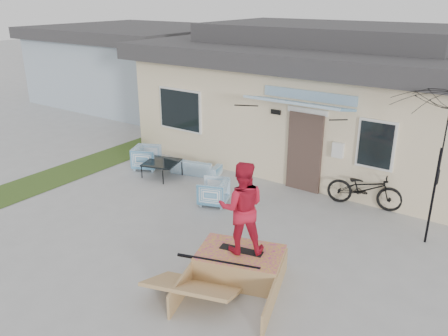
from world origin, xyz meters
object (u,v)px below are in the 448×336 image
Objects in this scene: armchair_left at (147,156)px; bicycle at (365,185)px; patio_umbrella at (439,165)px; skater at (242,206)px; skateboard at (241,250)px; armchair_right at (213,191)px; loveseat at (196,164)px; skate_ramp at (240,264)px; coffee_table at (162,169)px.

bicycle is (6.22, 1.14, 0.20)m from armchair_left.
armchair_left is 8.02m from patio_umbrella.
skater is at bearing -144.25° from armchair_left.
bicycle is 4.37m from skater.
bicycle is at bearing -104.11° from armchair_left.
bicycle is 4.29m from skateboard.
armchair_right is at bearing 112.46° from bicycle.
skateboard is (5.35, -3.06, 0.16)m from armchair_left.
loveseat is 5.33m from skate_ramp.
armchair_left reaches higher than skate_ramp.
patio_umbrella is (6.42, -0.34, 1.47)m from loveseat.
armchair_right is 0.26× the size of patio_umbrella.
armchair_right reaches higher than skate_ramp.
skate_ramp is (2.26, -2.25, -0.10)m from armchair_right.
bicycle is at bearing 172.92° from loveseat.
skater is (-0.87, -4.20, 0.84)m from bicycle.
bicycle is at bearing 102.25° from armchair_right.
armchair_right is (3.10, -0.86, -0.02)m from armchair_left.
armchair_left is at bearing 163.86° from coffee_table.
bicycle reaches higher than skateboard.
armchair_right is 5.10m from patio_umbrella.
armchair_left is at bearing 132.53° from skate_ramp.
armchair_left is 6.17m from skateboard.
armchair_left is 3.22m from armchair_right.
armchair_left reaches higher than loveseat.
skater reaches higher than patio_umbrella.
coffee_table is 0.44× the size of skate_ramp.
patio_umbrella is (7.07, 0.42, 1.52)m from coffee_table.
armchair_right is at bearing -15.16° from coffee_table.
loveseat is 1.90× the size of armchair_left.
bicycle is at bearing 150.29° from patio_umbrella.
skater is at bearing 25.22° from armchair_right.
skateboard reaches higher than skate_ramp.
skater reaches higher than armchair_left.
skate_ramp is at bearing 73.68° from skater.
skater reaches higher than coffee_table.
skateboard is 0.89m from skater.
loveseat is 4.80m from bicycle.
bicycle is 0.67× the size of patio_umbrella.
skate_ramp is 1.19× the size of skater.
coffee_table is at bearing -130.65° from armchair_left.
bicycle is (4.75, 0.61, 0.30)m from loveseat.
skater reaches higher than bicycle.
skate_ramp is at bearing 24.78° from armchair_right.
skateboard is 0.47× the size of skater.
skate_ramp is at bearing -127.50° from patio_umbrella.
coffee_table is 0.53× the size of skater.
armchair_right is at bearing -167.72° from patio_umbrella.
armchair_right is (1.63, -1.38, 0.07)m from loveseat.
armchair_right is at bearing 123.66° from skateboard.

